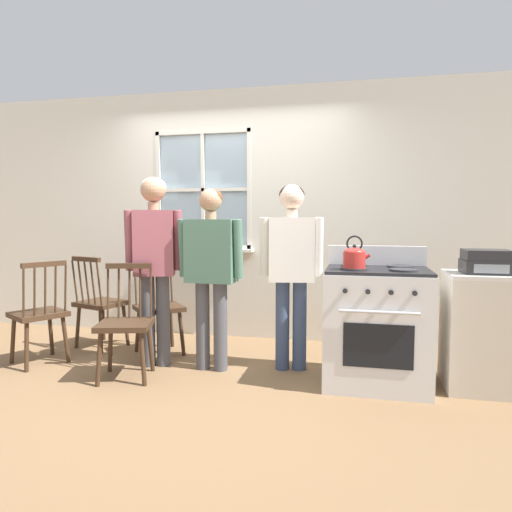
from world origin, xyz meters
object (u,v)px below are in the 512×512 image
Objects in this scene: chair_by_window at (158,308)px; chair_center_cluster at (100,304)px; side_counter at (483,331)px; stereo at (486,262)px; chair_near_wall at (39,315)px; person_teen_center at (211,262)px; stove at (376,325)px; person_adult_right at (291,258)px; person_elderly_left at (154,251)px; kettle at (354,257)px; potted_plant at (222,238)px; chair_near_stove at (126,325)px.

chair_by_window is 1.00× the size of chair_center_cluster.
stereo reaches higher than side_counter.
chair_near_wall is 0.60× the size of person_teen_center.
stereo is (2.82, -0.35, 0.54)m from chair_by_window.
chair_by_window is 2.07m from stove.
person_adult_right is at bearing 14.52° from person_teen_center.
chair_near_wall is 0.59× the size of person_adult_right.
chair_center_cluster is 0.56× the size of person_elderly_left.
person_teen_center is (1.32, -0.41, 0.50)m from chair_center_cluster.
person_elderly_left is at bearing -110.08° from chair_by_window.
person_adult_right reaches higher than side_counter.
stove reaches higher than chair_near_wall.
stereo is at bearing 3.48° from stove.
kettle is at bearing -174.75° from chair_center_cluster.
person_teen_center reaches higher than side_counter.
chair_by_window is 0.60× the size of person_teen_center.
person_elderly_left is (0.80, -0.41, 0.58)m from chair_center_cluster.
person_adult_right is 1.28m from potted_plant.
chair_center_cluster is 3.52m from side_counter.
person_teen_center is 1.22m from kettle.
chair_near_stove is at bearing -124.76° from person_elderly_left.
side_counter is at bearing 123.61° from chair_near_wall.
chair_near_wall is at bearing -171.61° from person_teen_center.
stove is at bearing 36.27° from kettle.
side_counter is (2.80, 0.37, 0.01)m from chair_near_stove.
potted_plant is at bearing 156.51° from side_counter.
person_elderly_left is 1.11m from potted_plant.
stereo is at bearing 123.29° from chair_near_wall.
potted_plant is (1.35, 1.24, 0.65)m from chair_near_wall.
kettle is (2.77, -0.00, 0.58)m from chair_near_wall.
stove reaches higher than chair_by_window.
person_adult_right is at bearing 147.90° from kettle.
chair_near_wall is 1.21m from person_elderly_left.
person_adult_right reaches higher than potted_plant.
kettle is (2.52, -0.59, 0.58)m from chair_center_cluster.
kettle is at bearing -41.11° from person_adult_right.
person_elderly_left is 1.86× the size of side_counter.
potted_plant is at bearing 125.45° from person_adult_right.
chair_near_stove is 2.82m from side_counter.
stove is at bearing -51.85° from chair_by_window.
chair_near_stove is at bearing -128.52° from chair_by_window.
person_elderly_left is 1.20m from person_adult_right.
kettle reaches higher than chair_center_cluster.
chair_near_stove is 0.86× the size of stove.
potted_plant is (0.41, 1.41, 0.65)m from chair_near_stove.
kettle is at bearing -23.78° from person_elderly_left.
potted_plant is (1.10, 0.65, 0.65)m from chair_center_cluster.
potted_plant reaches higher than stereo.
person_adult_right is 1.51m from stereo.
chair_near_stove is 0.68m from person_elderly_left.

